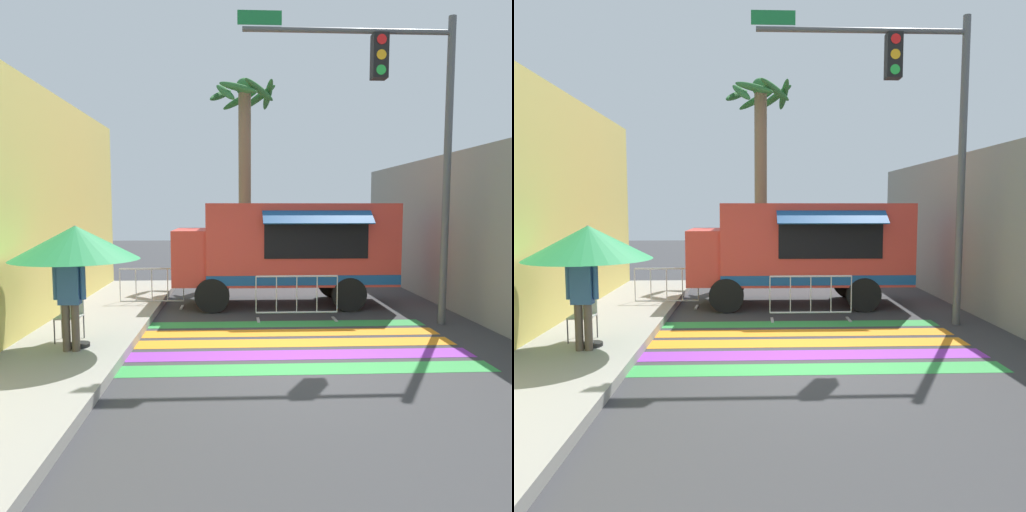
% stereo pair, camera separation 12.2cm
% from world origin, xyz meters
% --- Properties ---
extents(ground_plane, '(60.00, 60.00, 0.00)m').
position_xyz_m(ground_plane, '(0.00, 0.00, 0.00)').
color(ground_plane, '#38383A').
extents(concrete_wall_right, '(0.20, 16.00, 3.88)m').
position_xyz_m(concrete_wall_right, '(4.51, 3.00, 1.94)').
color(concrete_wall_right, gray).
rests_on(concrete_wall_right, ground_plane).
extents(crosswalk_painted, '(6.40, 3.60, 0.01)m').
position_xyz_m(crosswalk_painted, '(0.00, 0.98, 0.00)').
color(crosswalk_painted, green).
rests_on(crosswalk_painted, ground_plane).
extents(food_truck, '(5.56, 2.57, 2.64)m').
position_xyz_m(food_truck, '(0.34, 4.70, 1.53)').
color(food_truck, '#D13D33').
rests_on(food_truck, ground_plane).
extents(traffic_signal_pole, '(4.52, 0.29, 6.50)m').
position_xyz_m(traffic_signal_pole, '(2.74, 2.34, 4.44)').
color(traffic_signal_pole, '#515456').
rests_on(traffic_signal_pole, ground_plane).
extents(patio_umbrella, '(2.12, 2.12, 2.07)m').
position_xyz_m(patio_umbrella, '(-3.59, 0.31, 1.95)').
color(patio_umbrella, black).
rests_on(patio_umbrella, sidewalk_left).
extents(folding_chair, '(0.41, 0.41, 0.85)m').
position_xyz_m(folding_chair, '(-3.87, 0.77, 0.69)').
color(folding_chair, '#4C4C51').
rests_on(folding_chair, sidewalk_left).
extents(vendor_person, '(0.53, 0.22, 1.67)m').
position_xyz_m(vendor_person, '(-3.64, 0.06, 1.12)').
color(vendor_person, brown).
rests_on(vendor_person, sidewalk_left).
extents(barricade_front, '(1.86, 0.44, 1.02)m').
position_xyz_m(barricade_front, '(0.48, 2.84, 0.50)').
color(barricade_front, '#B7BABF').
rests_on(barricade_front, ground_plane).
extents(barricade_side, '(1.61, 0.44, 1.02)m').
position_xyz_m(barricade_side, '(-2.99, 4.37, 0.49)').
color(barricade_side, '#B7BABF').
rests_on(barricade_side, ground_plane).
extents(palm_tree, '(2.44, 2.27, 6.88)m').
position_xyz_m(palm_tree, '(-0.52, 9.19, 4.54)').
color(palm_tree, '#7A664C').
rests_on(palm_tree, ground_plane).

